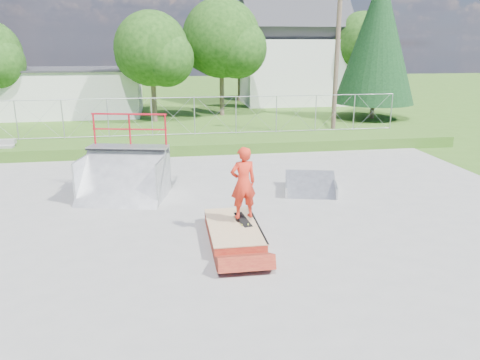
# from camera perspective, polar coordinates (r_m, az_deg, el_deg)

# --- Properties ---
(ground) EXTENTS (120.00, 120.00, 0.00)m
(ground) POSITION_cam_1_polar(r_m,az_deg,el_deg) (12.74, -2.19, -5.45)
(ground) COLOR #36601B
(ground) RESTS_ON ground
(concrete_pad) EXTENTS (20.00, 16.00, 0.04)m
(concrete_pad) POSITION_cam_1_polar(r_m,az_deg,el_deg) (12.73, -2.19, -5.37)
(concrete_pad) COLOR gray
(concrete_pad) RESTS_ON ground
(grass_berm) EXTENTS (24.00, 3.00, 0.50)m
(grass_berm) POSITION_cam_1_polar(r_m,az_deg,el_deg) (21.76, -5.31, 4.39)
(grass_berm) COLOR #36601B
(grass_berm) RESTS_ON ground
(grind_box) EXTENTS (1.26, 2.57, 0.38)m
(grind_box) POSITION_cam_1_polar(r_m,az_deg,el_deg) (11.75, -0.81, -6.37)
(grind_box) COLOR maroon
(grind_box) RESTS_ON concrete_pad
(quarter_pipe) EXTENTS (2.98, 2.68, 2.56)m
(quarter_pipe) POSITION_cam_1_polar(r_m,az_deg,el_deg) (14.86, -14.25, 2.41)
(quarter_pipe) COLOR #93959A
(quarter_pipe) RESTS_ON concrete_pad
(flat_bank_ramp) EXTENTS (2.04, 2.11, 0.50)m
(flat_bank_ramp) POSITION_cam_1_polar(r_m,az_deg,el_deg) (15.49, 8.58, -0.64)
(flat_bank_ramp) COLOR #93959A
(flat_bank_ramp) RESTS_ON concrete_pad
(skateboard) EXTENTS (0.38, 0.82, 0.13)m
(skateboard) POSITION_cam_1_polar(r_m,az_deg,el_deg) (11.87, 0.38, -4.90)
(skateboard) COLOR black
(skateboard) RESTS_ON grind_box
(skater) EXTENTS (0.73, 0.55, 1.82)m
(skater) POSITION_cam_1_polar(r_m,az_deg,el_deg) (11.57, 0.39, -0.70)
(skater) COLOR red
(skater) RESTS_ON grind_box
(chain_link_fence) EXTENTS (20.00, 0.06, 1.80)m
(chain_link_fence) POSITION_cam_1_polar(r_m,az_deg,el_deg) (22.54, -5.57, 7.77)
(chain_link_fence) COLOR #9FA1A8
(chain_link_fence) RESTS_ON grass_berm
(utility_building_flat) EXTENTS (10.00, 6.00, 3.00)m
(utility_building_flat) POSITION_cam_1_polar(r_m,az_deg,el_deg) (34.53, -20.50, 9.96)
(utility_building_flat) COLOR silver
(utility_building_flat) RESTS_ON ground
(gable_house) EXTENTS (8.40, 6.08, 8.94)m
(gable_house) POSITION_cam_1_polar(r_m,az_deg,el_deg) (39.17, 6.41, 14.93)
(gable_house) COLOR silver
(gable_house) RESTS_ON ground
(utility_pole) EXTENTS (0.24, 0.24, 8.00)m
(utility_pole) POSITION_cam_1_polar(r_m,az_deg,el_deg) (25.38, 11.72, 14.37)
(utility_pole) COLOR brown
(utility_pole) RESTS_ON ground
(tree_left_near) EXTENTS (4.76, 4.48, 6.65)m
(tree_left_near) POSITION_cam_1_polar(r_m,az_deg,el_deg) (29.59, -10.23, 15.14)
(tree_left_near) COLOR brown
(tree_left_near) RESTS_ON ground
(tree_center) EXTENTS (5.44, 5.12, 7.60)m
(tree_center) POSITION_cam_1_polar(r_m,az_deg,el_deg) (31.84, -1.72, 16.54)
(tree_center) COLOR brown
(tree_center) RESTS_ON ground
(tree_right_far) EXTENTS (5.10, 4.80, 7.12)m
(tree_right_far) POSITION_cam_1_polar(r_m,az_deg,el_deg) (38.87, 15.13, 15.52)
(tree_right_far) COLOR brown
(tree_right_far) RESTS_ON ground
(tree_back_mid) EXTENTS (4.08, 3.84, 5.70)m
(tree_back_mid) POSITION_cam_1_polar(r_m,az_deg,el_deg) (40.17, 0.28, 14.77)
(tree_back_mid) COLOR brown
(tree_back_mid) RESTS_ON ground
(conifer_tree) EXTENTS (5.04, 5.04, 9.10)m
(conifer_tree) POSITION_cam_1_polar(r_m,az_deg,el_deg) (31.73, 16.47, 16.28)
(conifer_tree) COLOR brown
(conifer_tree) RESTS_ON ground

